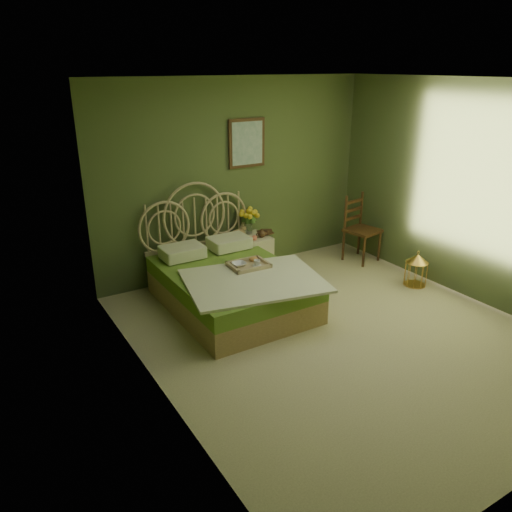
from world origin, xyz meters
TOP-DOWN VIEW (x-y plane):
  - floor at (0.00, 0.00)m, footprint 4.50×4.50m
  - ceiling at (0.00, 0.00)m, footprint 4.50×4.50m
  - wall_back at (0.00, 2.25)m, footprint 4.00×0.00m
  - wall_left at (-2.00, 0.00)m, footprint 0.00×4.50m
  - wall_right at (2.00, 0.00)m, footprint 0.00×4.50m
  - wall_art at (0.16, 2.22)m, footprint 0.54×0.04m
  - bed at (-0.66, 1.25)m, footprint 1.69×2.13m
  - nightstand at (0.07, 1.99)m, footprint 0.48×0.49m
  - chair at (1.70, 1.60)m, footprint 0.50×0.50m
  - birdcage at (1.70, 0.48)m, footprint 0.28×0.28m
  - book_lower at (0.24, 2.00)m, footprint 0.17×0.22m
  - book_upper at (0.24, 2.00)m, footprint 0.25×0.28m
  - cereal_bowl at (-0.57, 1.18)m, footprint 0.18×0.18m
  - coffee_cup at (-0.39, 1.07)m, footprint 0.09×0.09m

SIDE VIEW (x-z plane):
  - floor at x=0.00m, z-range 0.00..0.00m
  - birdcage at x=1.70m, z-range 0.00..0.43m
  - bed at x=-0.66m, z-range -0.37..0.95m
  - nightstand at x=0.07m, z-range -0.13..0.83m
  - cereal_bowl at x=-0.57m, z-range 0.51..0.55m
  - book_lower at x=0.24m, z-range 0.53..0.55m
  - chair at x=1.70m, z-range 0.05..1.03m
  - coffee_cup at x=-0.39m, z-range 0.51..0.59m
  - book_upper at x=0.24m, z-range 0.55..0.57m
  - wall_back at x=0.00m, z-range -0.70..3.30m
  - wall_left at x=-2.00m, z-range -0.95..3.55m
  - wall_right at x=2.00m, z-range -0.95..3.55m
  - wall_art at x=0.16m, z-range 1.43..2.07m
  - ceiling at x=0.00m, z-range 2.60..2.60m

